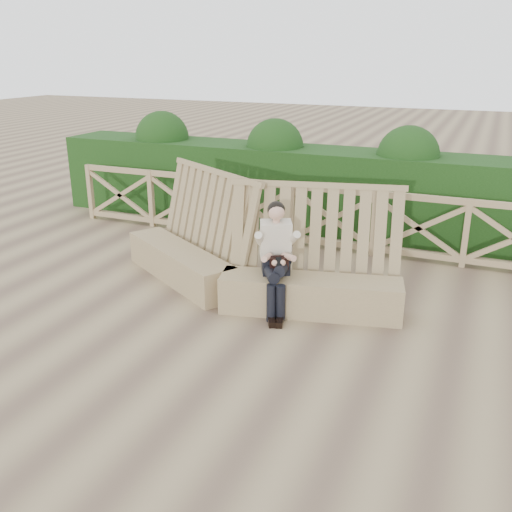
% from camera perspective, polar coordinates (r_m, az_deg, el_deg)
% --- Properties ---
extents(ground, '(60.00, 60.00, 0.00)m').
position_cam_1_polar(ground, '(6.85, -0.67, -8.25)').
color(ground, brown).
rests_on(ground, ground).
extents(bench, '(4.44, 1.88, 1.62)m').
position_cam_1_polar(bench, '(7.92, -1.23, -0.99)').
color(bench, '#8A724F').
rests_on(bench, ground).
extents(woman, '(0.60, 0.89, 1.44)m').
position_cam_1_polar(woman, '(7.28, 2.03, 0.24)').
color(woman, black).
rests_on(woman, ground).
extents(guardrail, '(10.10, 0.09, 1.10)m').
position_cam_1_polar(guardrail, '(9.73, 7.57, 3.74)').
color(guardrail, '#957A57').
rests_on(guardrail, ground).
extents(hedge, '(12.00, 1.20, 1.50)m').
position_cam_1_polar(hedge, '(10.80, 9.35, 6.36)').
color(hedge, black).
rests_on(hedge, ground).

